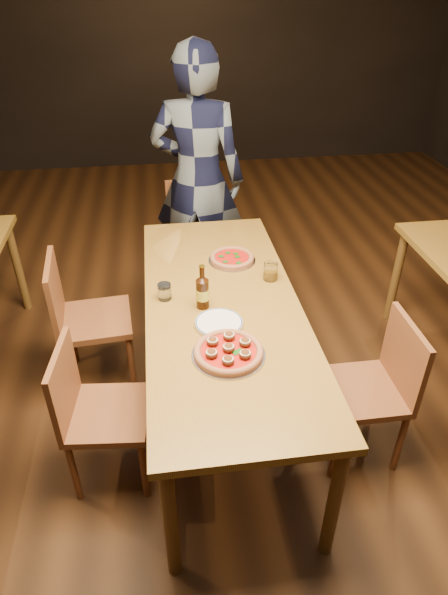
{
  "coord_description": "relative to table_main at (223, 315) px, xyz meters",
  "views": [
    {
      "loc": [
        -0.29,
        -2.11,
        2.21
      ],
      "look_at": [
        0.0,
        -0.05,
        0.82
      ],
      "focal_mm": 30.0,
      "sensor_mm": 36.0,
      "label": 1
    }
  ],
  "objects": [
    {
      "name": "ground",
      "position": [
        0.0,
        0.0,
        -0.68
      ],
      "size": [
        9.0,
        9.0,
        0.0
      ],
      "primitive_type": "plane",
      "color": "black"
    },
    {
      "name": "water_glass",
      "position": [
        -0.3,
        0.09,
        0.12
      ],
      "size": [
        0.07,
        0.07,
        0.09
      ],
      "primitive_type": "cylinder",
      "color": "white",
      "rests_on": "table_main"
    },
    {
      "name": "diner",
      "position": [
        0.0,
        1.33,
        0.25
      ],
      "size": [
        0.77,
        0.61,
        1.85
      ],
      "primitive_type": "imported",
      "rotation": [
        0.0,
        0.0,
        2.86
      ],
      "color": "black",
      "rests_on": "ground"
    },
    {
      "name": "plate_stack",
      "position": [
        -0.04,
        -0.19,
        0.08
      ],
      "size": [
        0.23,
        0.23,
        0.02
      ],
      "primitive_type": "cylinder",
      "color": "white",
      "rests_on": "table_main"
    },
    {
      "name": "pizza_meatball",
      "position": [
        -0.03,
        -0.41,
        0.09
      ],
      "size": [
        0.33,
        0.33,
        0.06
      ],
      "rotation": [
        0.0,
        0.0,
        0.09
      ],
      "color": "#B7B7BF",
      "rests_on": "table_main"
    },
    {
      "name": "chair_end",
      "position": [
        -0.01,
        1.31,
        -0.22
      ],
      "size": [
        0.46,
        0.46,
        0.91
      ],
      "primitive_type": null,
      "rotation": [
        0.0,
        0.0,
        0.08
      ],
      "color": "brown",
      "rests_on": "ground"
    },
    {
      "name": "beer_bottle",
      "position": [
        -0.1,
        -0.02,
        0.16
      ],
      "size": [
        0.07,
        0.07,
        0.24
      ],
      "rotation": [
        0.0,
        0.0,
        0.12
      ],
      "color": "black",
      "rests_on": "table_main"
    },
    {
      "name": "chair_main_sw",
      "position": [
        -0.72,
        0.37,
        -0.23
      ],
      "size": [
        0.45,
        0.45,
        0.9
      ],
      "primitive_type": null,
      "rotation": [
        0.0,
        0.0,
        1.65
      ],
      "color": "brown",
      "rests_on": "ground"
    },
    {
      "name": "chair_main_e",
      "position": [
        0.66,
        -0.4,
        -0.25
      ],
      "size": [
        0.4,
        0.4,
        0.85
      ],
      "primitive_type": null,
      "rotation": [
        0.0,
        0.0,
        -1.57
      ],
      "color": "brown",
      "rests_on": "ground"
    },
    {
      "name": "table_main",
      "position": [
        0.0,
        0.0,
        0.0
      ],
      "size": [
        0.8,
        2.0,
        0.75
      ],
      "color": "brown",
      "rests_on": "ground"
    },
    {
      "name": "amber_glass",
      "position": [
        0.3,
        0.2,
        0.12
      ],
      "size": [
        0.08,
        0.08,
        0.1
      ],
      "primitive_type": "cylinder",
      "color": "#956610",
      "rests_on": "table_main"
    },
    {
      "name": "chair_main_nw",
      "position": [
        -0.61,
        -0.37,
        -0.26
      ],
      "size": [
        0.43,
        0.43,
        0.83
      ],
      "primitive_type": null,
      "rotation": [
        0.0,
        0.0,
        1.47
      ],
      "color": "brown",
      "rests_on": "ground"
    },
    {
      "name": "room_shell",
      "position": [
        0.0,
        0.0,
        1.18
      ],
      "size": [
        9.0,
        9.0,
        9.0
      ],
      "color": "black",
      "rests_on": "ground"
    },
    {
      "name": "pizza_margherita",
      "position": [
        0.12,
        0.44,
        0.09
      ],
      "size": [
        0.28,
        0.28,
        0.04
      ],
      "rotation": [
        0.0,
        0.0,
        -0.19
      ],
      "color": "#B7B7BF",
      "rests_on": "table_main"
    }
  ]
}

